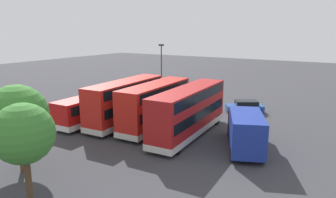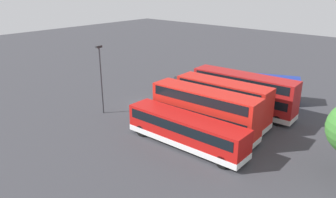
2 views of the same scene
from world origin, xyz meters
name	(u,v)px [view 1 (image 1 of 2)]	position (x,y,z in m)	size (l,w,h in m)	color
ground_plane	(187,106)	(0.00, 0.00, 0.00)	(140.00, 140.00, 0.00)	#38383D
bus_double_decker_near_end	(189,110)	(-5.53, 9.91, 2.45)	(3.24, 12.09, 4.55)	#A51919
bus_double_decker_second	(156,105)	(-1.59, 9.68, 2.45)	(3.10, 10.37, 4.55)	red
bus_double_decker_third	(126,101)	(2.00, 9.89, 2.45)	(3.25, 11.19, 4.55)	red
bus_single_deck_fourth	(102,105)	(5.25, 10.16, 1.62)	(2.88, 12.10, 2.95)	#B71411
box_truck_blue	(245,129)	(-11.05, 10.43, 1.71)	(5.22, 7.88, 3.20)	navy
car_hatchback_silver	(245,106)	(-7.39, -1.11, 0.70)	(4.67, 3.79, 1.43)	#1E479E
lamp_post_tall	(161,67)	(5.19, -1.96, 4.58)	(0.70, 0.30, 7.81)	#38383D
waste_bin_yellow	(212,107)	(-3.85, 0.53, 0.47)	(0.60, 0.60, 0.95)	#197F33
tree_leftmost	(17,115)	(0.96, 22.72, 4.08)	(4.21, 4.21, 6.20)	#4C3823
tree_midright	(23,134)	(-3.49, 25.20, 4.30)	(3.34, 3.34, 6.00)	#4C3823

